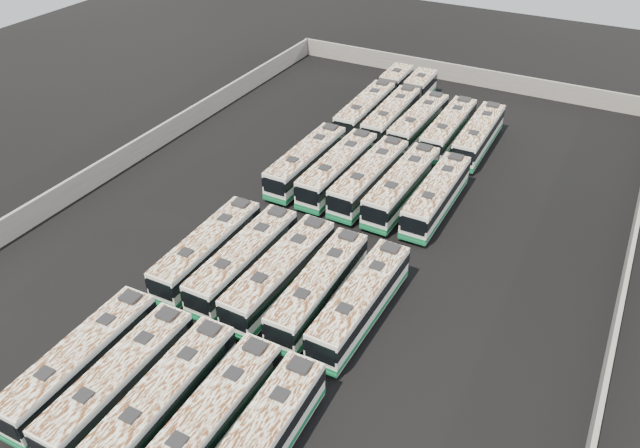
% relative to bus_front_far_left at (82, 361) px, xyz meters
% --- Properties ---
extents(ground, '(140.00, 140.00, 0.00)m').
position_rel_bus_front_far_left_xyz_m(ground, '(5.93, 21.40, -1.63)').
color(ground, black).
rests_on(ground, ground).
extents(perimeter_wall, '(45.20, 73.20, 2.20)m').
position_rel_bus_front_far_left_xyz_m(perimeter_wall, '(5.93, 21.40, -0.53)').
color(perimeter_wall, slate).
rests_on(perimeter_wall, ground).
extents(bus_front_far_left, '(2.61, 11.35, 3.18)m').
position_rel_bus_front_far_left_xyz_m(bus_front_far_left, '(0.00, 0.00, 0.00)').
color(bus_front_far_left, white).
rests_on(bus_front_far_left, ground).
extents(bus_front_left, '(2.52, 11.29, 3.17)m').
position_rel_bus_front_far_left_xyz_m(bus_front_left, '(3.12, -0.12, -0.01)').
color(bus_front_left, white).
rests_on(bus_front_left, ground).
extents(bus_front_center, '(2.62, 11.36, 3.19)m').
position_rel_bus_front_far_left_xyz_m(bus_front_center, '(6.27, 0.06, 0.00)').
color(bus_front_center, white).
rests_on(bus_front_center, ground).
extents(bus_front_right, '(2.46, 11.48, 3.23)m').
position_rel_bus_front_far_left_xyz_m(bus_front_right, '(9.50, 0.01, 0.02)').
color(bus_front_right, white).
rests_on(bus_front_right, ground).
extents(bus_front_far_right, '(2.71, 11.51, 3.23)m').
position_rel_bus_front_far_left_xyz_m(bus_front_far_right, '(12.64, -0.02, 0.02)').
color(bus_front_far_right, white).
rests_on(bus_front_far_right, ground).
extents(bus_midfront_far_left, '(2.59, 11.34, 3.18)m').
position_rel_bus_front_far_left_xyz_m(bus_midfront_far_left, '(-0.03, 12.75, -0.00)').
color(bus_midfront_far_left, white).
rests_on(bus_midfront_far_left, ground).
extents(bus_midfront_left, '(2.48, 11.54, 3.25)m').
position_rel_bus_front_far_left_xyz_m(bus_midfront_left, '(3.15, 12.89, 0.03)').
color(bus_midfront_left, white).
rests_on(bus_midfront_left, ground).
extents(bus_midfront_center, '(2.77, 11.77, 3.30)m').
position_rel_bus_front_far_left_xyz_m(bus_midfront_center, '(6.32, 12.82, 0.06)').
color(bus_midfront_center, white).
rests_on(bus_midfront_center, ground).
extents(bus_midfront_right, '(2.58, 11.37, 3.19)m').
position_rel_bus_front_far_left_xyz_m(bus_midfront_right, '(9.48, 12.77, 0.00)').
color(bus_midfront_right, white).
rests_on(bus_midfront_right, ground).
extents(bus_midfront_far_right, '(2.61, 11.45, 3.21)m').
position_rel_bus_front_far_left_xyz_m(bus_midfront_far_right, '(12.67, 12.79, 0.02)').
color(bus_midfront_far_right, white).
rests_on(bus_midfront_far_right, ground).
extents(bus_midback_far_left, '(2.52, 11.57, 3.25)m').
position_rel_bus_front_far_left_xyz_m(bus_midback_far_left, '(-0.07, 28.13, 0.04)').
color(bus_midback_far_left, white).
rests_on(bus_midback_far_left, ground).
extents(bus_midback_left, '(2.59, 11.75, 3.30)m').
position_rel_bus_front_far_left_xyz_m(bus_midback_left, '(3.21, 28.17, 0.06)').
color(bus_midback_left, white).
rests_on(bus_midback_left, ground).
extents(bus_midback_center, '(2.76, 11.79, 3.31)m').
position_rel_bus_front_far_left_xyz_m(bus_midback_center, '(6.37, 28.15, 0.06)').
color(bus_midback_center, white).
rests_on(bus_midback_center, ground).
extents(bus_midback_right, '(2.74, 11.83, 3.32)m').
position_rel_bus_front_far_left_xyz_m(bus_midback_right, '(9.49, 28.18, 0.07)').
color(bus_midback_right, white).
rests_on(bus_midback_right, ground).
extents(bus_midback_far_right, '(2.42, 11.37, 3.20)m').
position_rel_bus_front_far_left_xyz_m(bus_midback_far_right, '(12.66, 28.17, 0.01)').
color(bus_midback_far_right, white).
rests_on(bus_midback_far_right, ground).
extents(bus_back_far_left, '(2.80, 17.75, 3.21)m').
position_rel_bus_front_far_left_xyz_m(bus_back_far_left, '(-0.04, 44.13, 0.01)').
color(bus_back_far_left, white).
rests_on(bus_back_far_left, ground).
extents(bus_back_left, '(2.84, 17.72, 3.20)m').
position_rel_bus_front_far_left_xyz_m(bus_back_left, '(3.05, 44.02, 0.01)').
color(bus_back_left, white).
rests_on(bus_back_left, ground).
extents(bus_back_center, '(2.66, 11.35, 3.18)m').
position_rel_bus_front_far_left_xyz_m(bus_back_center, '(6.23, 40.91, -0.00)').
color(bus_back_center, white).
rests_on(bus_back_center, ground).
extents(bus_back_right, '(2.46, 11.42, 3.21)m').
position_rel_bus_front_far_left_xyz_m(bus_back_right, '(9.46, 40.94, 0.01)').
color(bus_back_right, white).
rests_on(bus_back_right, ground).
extents(bus_back_far_right, '(2.51, 11.32, 3.18)m').
position_rel_bus_front_far_left_xyz_m(bus_back_far_right, '(12.58, 41.07, -0.00)').
color(bus_back_far_right, white).
rests_on(bus_back_far_right, ground).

